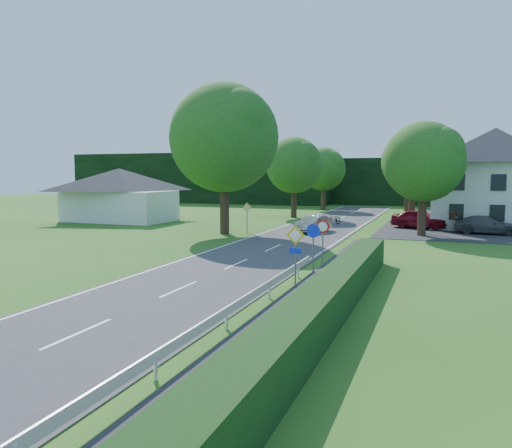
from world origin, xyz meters
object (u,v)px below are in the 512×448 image
at_px(parked_car_silver_a, 435,218).
at_px(streetlight, 418,177).
at_px(motorcycle, 334,219).
at_px(parked_car_grey, 487,225).
at_px(moving_car, 313,224).
at_px(parked_car_red, 420,219).
at_px(parasol, 452,221).

bearing_deg(parked_car_silver_a, streetlight, 158.44).
height_order(motorcycle, parked_car_grey, parked_car_grey).
xyz_separation_m(moving_car, motorcycle, (0.41, 6.34, -0.14)).
height_order(moving_car, parked_car_red, parked_car_red).
distance_m(parked_car_red, parked_car_silver_a, 2.87).
xyz_separation_m(streetlight, parked_car_silver_a, (1.31, 5.61, -3.71)).
xyz_separation_m(streetlight, parked_car_grey, (5.14, 0.72, -3.73)).
relative_size(parked_car_red, parasol, 2.55).
bearing_deg(parked_car_silver_a, motorcycle, 95.21).
distance_m(motorcycle, parked_car_grey, 12.80).
height_order(streetlight, parked_car_red, streetlight).
relative_size(moving_car, parasol, 2.15).
bearing_deg(parked_car_red, parked_car_grey, -98.00).
xyz_separation_m(motorcycle, parked_car_silver_a, (8.66, 2.09, 0.20)).
xyz_separation_m(motorcycle, parked_car_red, (7.48, -0.52, 0.29)).
bearing_deg(parked_car_red, motorcycle, 102.55).
bearing_deg(streetlight, moving_car, -159.98).
bearing_deg(parasol, parked_car_grey, -18.13).
bearing_deg(motorcycle, parasol, 11.82).
distance_m(parked_car_silver_a, parasol, 4.30).
relative_size(streetlight, motorcycle, 4.07).
xyz_separation_m(streetlight, parasol, (2.67, 1.53, -3.59)).
bearing_deg(motorcycle, moving_car, -70.68).
relative_size(moving_car, parked_car_red, 0.84).
bearing_deg(streetlight, motorcycle, 154.44).
relative_size(parked_car_grey, parasol, 2.58).
bearing_deg(moving_car, parked_car_grey, 29.66).
xyz_separation_m(motorcycle, parasol, (10.02, -1.99, 0.32)).
bearing_deg(parasol, motorcycle, 168.78).
height_order(streetlight, moving_car, streetlight).
xyz_separation_m(moving_car, parasol, (10.43, 4.36, 0.18)).
distance_m(streetlight, moving_car, 9.08).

